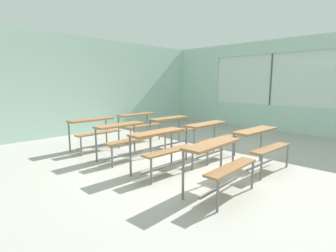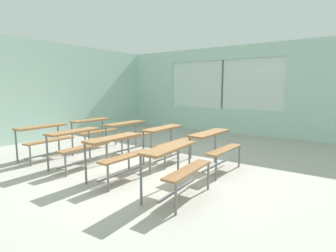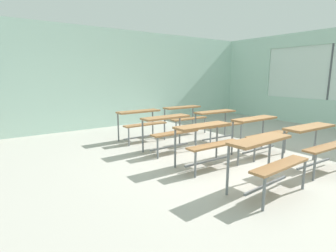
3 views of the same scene
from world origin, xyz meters
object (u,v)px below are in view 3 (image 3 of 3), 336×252
desk_bench_r2c0 (169,125)px  desk_bench_r3c1 (185,113)px  desk_bench_r0c0 (267,153)px  desk_bench_r1c1 (259,127)px  desk_bench_r3c0 (141,118)px  desk_bench_r1c0 (207,136)px  desk_bench_r0c1 (315,137)px  desk_bench_r2c1 (218,119)px

desk_bench_r2c0 → desk_bench_r3c1: (1.40, 1.21, 0.00)m
desk_bench_r0c0 → desk_bench_r1c1: (1.46, 1.18, 0.00)m
desk_bench_r3c0 → desk_bench_r3c1: same height
desk_bench_r0c0 → desk_bench_r2c0: (0.07, 2.40, 0.00)m
desk_bench_r2c0 → desk_bench_r3c0: 1.16m
desk_bench_r3c0 → desk_bench_r1c0: bearing=-90.4°
desk_bench_r0c0 → desk_bench_r3c1: bearing=65.3°
desk_bench_r3c0 → desk_bench_r0c1: bearing=-68.3°
desk_bench_r0c1 → desk_bench_r1c0: bearing=143.3°
desk_bench_r1c0 → desk_bench_r2c1: bearing=39.4°
desk_bench_r1c1 → desk_bench_r0c0: bearing=-140.6°
desk_bench_r3c0 → desk_bench_r3c1: (1.42, 0.05, 0.00)m
desk_bench_r2c0 → desk_bench_r2c1: size_ratio=0.99×
desk_bench_r0c0 → desk_bench_r1c1: same height
desk_bench_r1c0 → desk_bench_r3c0: bearing=91.4°
desk_bench_r1c0 → desk_bench_r3c1: bearing=60.5°
desk_bench_r2c1 → desk_bench_r3c0: same height
desk_bench_r0c1 → desk_bench_r3c0: size_ratio=1.02×
desk_bench_r0c0 → desk_bench_r3c0: size_ratio=1.02×
desk_bench_r1c0 → desk_bench_r3c1: size_ratio=1.00×
desk_bench_r0c1 → desk_bench_r1c0: size_ratio=1.01×
desk_bench_r2c1 → desk_bench_r1c0: bearing=-139.3°
desk_bench_r0c1 → desk_bench_r2c0: 2.72m
desk_bench_r2c0 → desk_bench_r3c1: same height
desk_bench_r1c0 → desk_bench_r3c1: 2.77m
desk_bench_r2c0 → desk_bench_r3c0: same height
desk_bench_r1c0 → desk_bench_r2c1: 1.90m
desk_bench_r2c1 → desk_bench_r3c0: 1.89m
desk_bench_r0c0 → desk_bench_r2c1: same height
desk_bench_r1c1 → desk_bench_r3c1: same height
desk_bench_r1c1 → desk_bench_r0c1: bearing=-89.0°
desk_bench_r1c0 → desk_bench_r2c1: same height
desk_bench_r2c0 → desk_bench_r3c1: size_ratio=1.00×
desk_bench_r1c1 → desk_bench_r2c1: 1.23m
desk_bench_r3c1 → desk_bench_r0c0: bearing=-110.4°
desk_bench_r0c0 → desk_bench_r0c1: same height
desk_bench_r3c1 → desk_bench_r2c0: bearing=-137.4°
desk_bench_r0c0 → desk_bench_r0c1: bearing=-0.0°
desk_bench_r1c1 → desk_bench_r2c1: size_ratio=0.98×
desk_bench_r0c1 → desk_bench_r3c0: bearing=114.8°
desk_bench_r1c1 → desk_bench_r2c0: same height
desk_bench_r3c1 → desk_bench_r1c0: bearing=-119.1°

